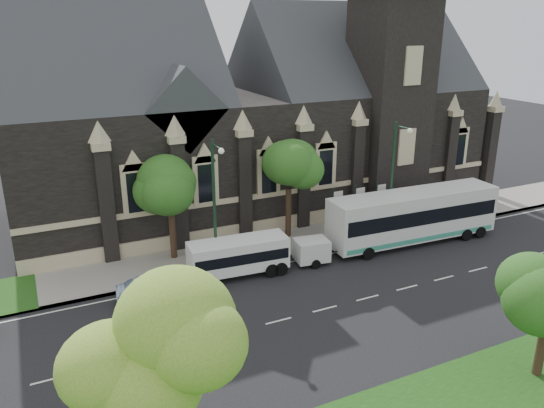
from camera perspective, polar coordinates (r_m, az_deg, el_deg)
ground at (r=31.80m, az=5.66°, el=-11.09°), size 160.00×160.00×0.00m
sidewalk at (r=39.27m, az=-1.51°, el=-4.73°), size 80.00×5.00×0.15m
museum at (r=47.13m, az=-0.53°, el=9.62°), size 40.00×17.70×29.90m
tree_park_near at (r=17.62m, az=-12.66°, el=-14.16°), size 4.42×4.42×8.56m
tree_walk_right at (r=39.72m, az=1.94°, el=4.33°), size 4.08×4.08×7.80m
tree_walk_left at (r=36.59m, az=-10.69°, el=2.57°), size 3.91×3.91×7.64m
street_lamp_near at (r=40.58m, az=12.87°, el=3.15°), size 0.36×1.88×9.00m
street_lamp_mid at (r=33.98m, az=-6.08°, el=0.41°), size 0.36×1.88×9.00m
banner_flag_left at (r=40.80m, az=6.83°, el=-0.44°), size 0.90×0.10×4.00m
banner_flag_center at (r=41.86m, az=9.15°, el=-0.04°), size 0.90×0.10×4.00m
banner_flag_right at (r=42.98m, az=11.35°, el=0.34°), size 0.90×0.10×4.00m
tour_coach at (r=41.12m, az=14.85°, el=-1.19°), size 13.56×3.57×3.92m
shuttle_bus at (r=34.92m, az=-3.56°, el=-5.44°), size 6.61×2.74×2.50m
box_trailer at (r=36.78m, az=4.24°, el=-4.94°), size 3.34×1.97×1.74m
sedan at (r=32.97m, az=-12.57°, el=-8.93°), size 4.38×1.94×1.40m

